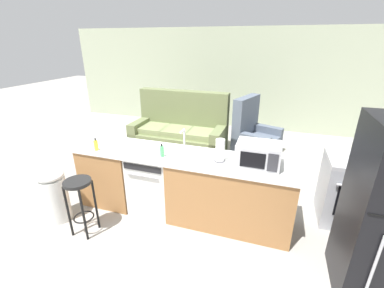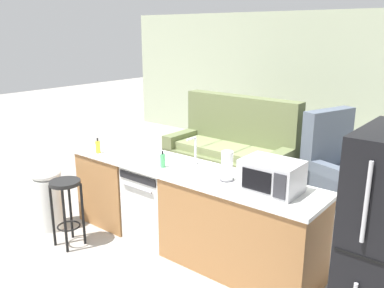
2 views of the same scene
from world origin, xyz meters
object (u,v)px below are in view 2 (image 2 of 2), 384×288
at_px(soap_bottle, 163,161).
at_px(bar_stool, 66,199).
at_px(couch, 233,153).
at_px(armchair, 336,172).
at_px(paper_towel_roll, 227,166).
at_px(trash_bin, 48,197).
at_px(dishwasher, 158,201).
at_px(microwave, 271,176).
at_px(dish_soap_bottle, 98,147).

relative_size(soap_bottle, bar_stool, 0.24).
bearing_deg(couch, armchair, 10.34).
height_order(paper_towel_roll, soap_bottle, paper_towel_roll).
relative_size(soap_bottle, trash_bin, 0.24).
bearing_deg(dishwasher, microwave, -0.05).
distance_m(microwave, armchair, 2.54).
height_order(trash_bin, couch, couch).
relative_size(dishwasher, microwave, 1.68).
bearing_deg(couch, dishwasher, -79.03).
bearing_deg(couch, paper_towel_roll, -58.23).
xyz_separation_m(dishwasher, trash_bin, (-1.14, -0.65, -0.04)).
relative_size(trash_bin, armchair, 0.62).
height_order(paper_towel_roll, dish_soap_bottle, paper_towel_roll).
bearing_deg(bar_stool, trash_bin, 169.29).
xyz_separation_m(dishwasher, couch, (-0.42, 2.15, -0.03)).
distance_m(soap_bottle, bar_stool, 1.12).
xyz_separation_m(paper_towel_roll, armchair, (0.20, 2.46, -0.69)).
bearing_deg(microwave, soap_bottle, -173.85).
bearing_deg(dishwasher, dish_soap_bottle, -162.72).
height_order(dish_soap_bottle, couch, couch).
relative_size(bar_stool, couch, 0.37).
distance_m(trash_bin, armchair, 3.83).
height_order(dishwasher, bar_stool, dishwasher).
bearing_deg(armchair, paper_towel_roll, -94.62).
relative_size(dish_soap_bottle, armchair, 0.15).
xyz_separation_m(dishwasher, microwave, (1.38, -0.00, 0.62)).
height_order(paper_towel_roll, trash_bin, paper_towel_roll).
xyz_separation_m(paper_towel_roll, soap_bottle, (-0.72, -0.10, -0.07)).
xyz_separation_m(trash_bin, couch, (0.73, 2.80, 0.02)).
bearing_deg(couch, microwave, -50.16).
distance_m(soap_bottle, armchair, 2.79).
bearing_deg(soap_bottle, trash_bin, -158.73).
distance_m(dish_soap_bottle, trash_bin, 0.85).
xyz_separation_m(dishwasher, dish_soap_bottle, (-0.71, -0.22, 0.55)).
bearing_deg(armchair, bar_stool, -118.67).
relative_size(trash_bin, couch, 0.37).
distance_m(paper_towel_roll, armchair, 2.56).
relative_size(paper_towel_roll, dish_soap_bottle, 1.60).
xyz_separation_m(dish_soap_bottle, armchair, (1.84, 2.65, -0.62)).
relative_size(soap_bottle, dish_soap_bottle, 1.00).
xyz_separation_m(bar_stool, couch, (0.20, 2.90, -0.14)).
bearing_deg(couch, soap_bottle, -74.67).
distance_m(paper_towel_roll, bar_stool, 1.78).
height_order(dishwasher, armchair, armchair).
distance_m(dishwasher, dish_soap_bottle, 0.93).
bearing_deg(microwave, dishwasher, 179.95).
relative_size(microwave, paper_towel_roll, 1.77).
distance_m(paper_towel_roll, soap_bottle, 0.73).
xyz_separation_m(couch, armchair, (1.55, 0.28, -0.04)).
bearing_deg(soap_bottle, dishwasher, 148.50).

